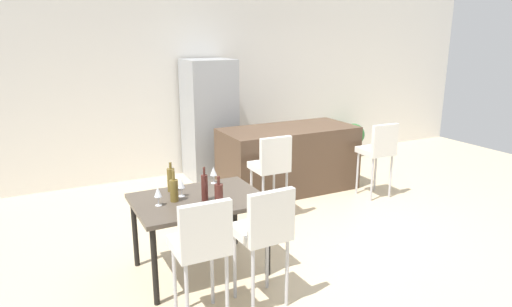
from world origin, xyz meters
name	(u,v)px	position (x,y,z in m)	size (l,w,h in m)	color
ground_plane	(321,220)	(0.00, 0.00, 0.00)	(10.00, 10.00, 0.00)	#C6B28E
back_wall	(231,81)	(0.00, 2.69, 1.45)	(10.00, 0.12, 2.90)	silver
kitchen_island	(288,159)	(0.21, 1.16, 0.46)	(1.92, 0.90, 0.92)	#4C3828
bar_chair_left	(271,164)	(-0.53, 0.33, 0.70)	(0.40, 0.40, 1.05)	silver
bar_chair_middle	(379,148)	(1.14, 0.33, 0.70)	(0.41, 0.41, 1.05)	silver
dining_table	(199,205)	(-1.74, -0.47, 0.67)	(1.18, 0.86, 0.74)	#4C4238
dining_chair_near	(201,242)	(-2.00, -1.26, 0.70)	(0.40, 0.40, 1.05)	silver
dining_chair_far	(264,229)	(-1.47, -1.26, 0.70)	(0.42, 0.42, 1.05)	silver
wine_bottle_inner	(174,190)	(-1.96, -0.45, 0.85)	(0.07, 0.07, 0.29)	brown
wine_bottle_middle	(219,197)	(-1.68, -0.83, 0.86)	(0.07, 0.07, 0.31)	#471E19
wine_bottle_corner	(205,187)	(-1.71, -0.56, 0.87)	(0.06, 0.06, 0.32)	#471E19
wine_bottle_near	(171,179)	(-1.91, -0.17, 0.86)	(0.07, 0.07, 0.29)	brown
wine_glass_left	(213,172)	(-1.46, -0.14, 0.86)	(0.07, 0.07, 0.17)	silver
wine_glass_right	(181,184)	(-1.86, -0.36, 0.86)	(0.07, 0.07, 0.17)	silver
wine_glass_far	(158,192)	(-2.12, -0.49, 0.86)	(0.07, 0.07, 0.17)	silver
refrigerator	(209,120)	(-0.57, 2.25, 0.92)	(0.72, 0.68, 1.84)	#939699
potted_plant	(353,137)	(2.26, 2.24, 0.35)	(0.40, 0.40, 0.60)	#996B4C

